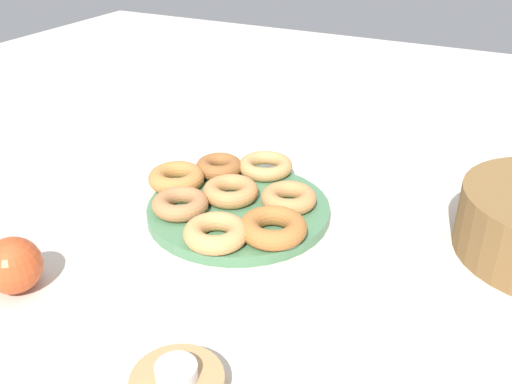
# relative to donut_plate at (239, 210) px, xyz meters

# --- Properties ---
(ground_plane) EXTENTS (2.40, 2.40, 0.00)m
(ground_plane) POSITION_rel_donut_plate_xyz_m (0.00, 0.00, -0.01)
(ground_plane) COLOR beige
(donut_plate) EXTENTS (0.28, 0.28, 0.02)m
(donut_plate) POSITION_rel_donut_plate_xyz_m (0.00, 0.00, 0.00)
(donut_plate) COLOR #4C7F56
(donut_plate) RESTS_ON ground_plane
(donut_0) EXTENTS (0.12, 0.12, 0.03)m
(donut_0) POSITION_rel_donut_plate_xyz_m (-0.01, -0.02, 0.02)
(donut_0) COLOR #C6844C
(donut_0) RESTS_ON donut_plate
(donut_1) EXTENTS (0.10, 0.10, 0.03)m
(donut_1) POSITION_rel_donut_plate_xyz_m (0.06, 0.08, 0.02)
(donut_1) COLOR #AD6B33
(donut_1) RESTS_ON donut_plate
(donut_2) EXTENTS (0.10, 0.10, 0.03)m
(donut_2) POSITION_rel_donut_plate_xyz_m (0.06, -0.07, 0.02)
(donut_2) COLOR #B27547
(donut_2) RESTS_ON donut_plate
(donut_3) EXTENTS (0.11, 0.11, 0.03)m
(donut_3) POSITION_rel_donut_plate_xyz_m (-0.03, 0.07, 0.02)
(donut_3) COLOR #C6844C
(donut_3) RESTS_ON donut_plate
(donut_4) EXTENTS (0.13, 0.13, 0.02)m
(donut_4) POSITION_rel_donut_plate_xyz_m (-0.12, -0.01, 0.02)
(donut_4) COLOR tan
(donut_4) RESTS_ON donut_plate
(donut_5) EXTENTS (0.10, 0.10, 0.03)m
(donut_5) POSITION_rel_donut_plate_xyz_m (0.10, 0.02, 0.02)
(donut_5) COLOR tan
(donut_5) RESTS_ON donut_plate
(donut_6) EXTENTS (0.11, 0.11, 0.03)m
(donut_6) POSITION_rel_donut_plate_xyz_m (-0.08, -0.08, 0.02)
(donut_6) COLOR #995B2D
(donut_6) RESTS_ON donut_plate
(donut_7) EXTENTS (0.12, 0.12, 0.03)m
(donut_7) POSITION_rel_donut_plate_xyz_m (-0.01, -0.12, 0.02)
(donut_7) COLOR #BC7A3D
(donut_7) RESTS_ON donut_plate
(tealight) EXTENTS (0.04, 0.04, 0.01)m
(tealight) POSITION_rel_donut_plate_xyz_m (0.34, 0.12, 0.03)
(tealight) COLOR silver
(tealight) RESTS_ON candle_holder
(apple) EXTENTS (0.07, 0.07, 0.07)m
(apple) POSITION_rel_donut_plate_xyz_m (0.29, -0.16, 0.03)
(apple) COLOR #CC4C23
(apple) RESTS_ON ground_plane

